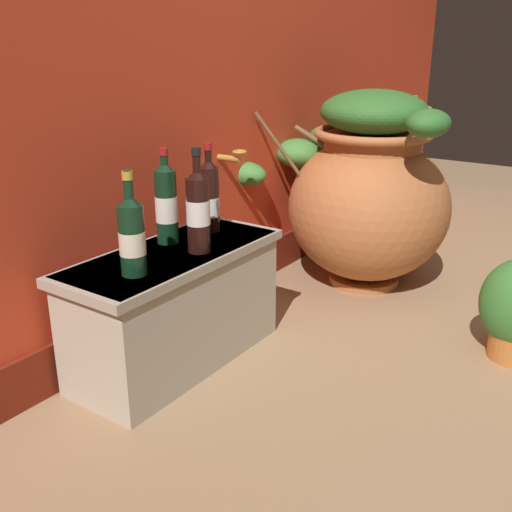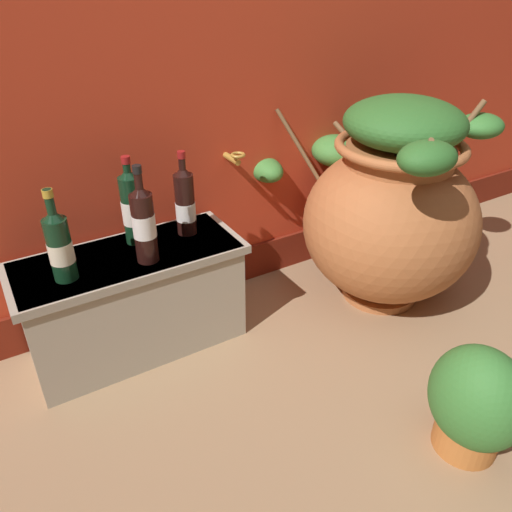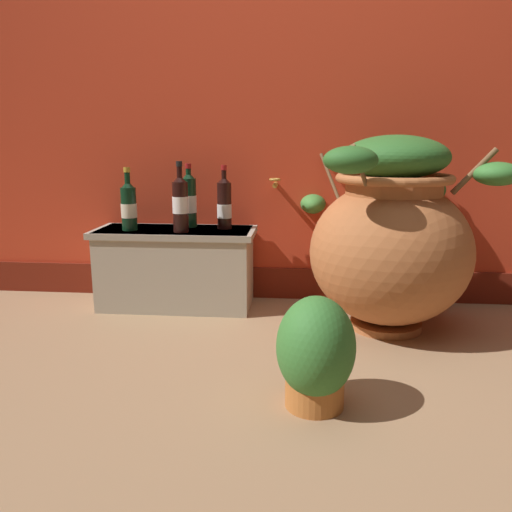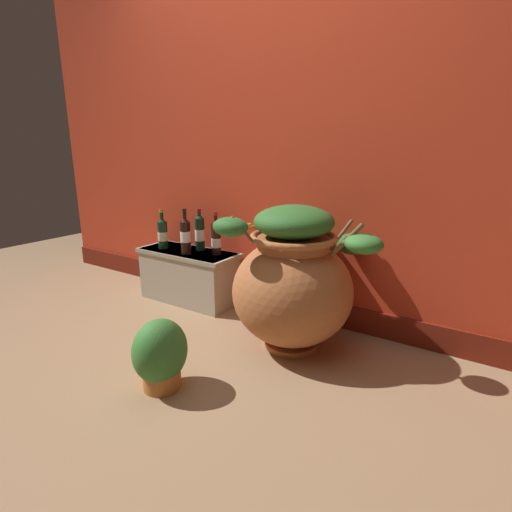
% 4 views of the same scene
% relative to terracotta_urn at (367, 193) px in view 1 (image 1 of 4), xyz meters
% --- Properties ---
extents(ground_plane, '(7.00, 7.00, 0.00)m').
position_rel_terracotta_urn_xyz_m(ground_plane, '(-0.41, -0.70, -0.41)').
color(ground_plane, '#9E7A56').
extents(terracotta_urn, '(0.89, 0.90, 0.84)m').
position_rel_terracotta_urn_xyz_m(terracotta_urn, '(0.00, 0.00, 0.00)').
color(terracotta_urn, '#B26638').
rests_on(terracotta_urn, ground_plane).
extents(stone_ledge, '(0.78, 0.33, 0.39)m').
position_rel_terracotta_urn_xyz_m(stone_ledge, '(-1.00, 0.21, -0.20)').
color(stone_ledge, '#B2A893').
rests_on(stone_ledge, ground_plane).
extents(wine_bottle_left, '(0.08, 0.08, 0.30)m').
position_rel_terracotta_urn_xyz_m(wine_bottle_left, '(-1.21, 0.17, 0.11)').
color(wine_bottle_left, black).
rests_on(wine_bottle_left, stone_ledge).
extents(wine_bottle_middle, '(0.07, 0.07, 0.31)m').
position_rel_terracotta_urn_xyz_m(wine_bottle_middle, '(-0.94, 0.28, 0.12)').
color(wine_bottle_middle, black).
rests_on(wine_bottle_middle, stone_ledge).
extents(wine_bottle_right, '(0.07, 0.07, 0.33)m').
position_rel_terracotta_urn_xyz_m(wine_bottle_right, '(-0.95, 0.14, 0.12)').
color(wine_bottle_right, black).
rests_on(wine_bottle_right, stone_ledge).
extents(wine_bottle_back, '(0.07, 0.07, 0.31)m').
position_rel_terracotta_urn_xyz_m(wine_bottle_back, '(-0.76, 0.25, 0.11)').
color(wine_bottle_back, black).
rests_on(wine_bottle_back, stone_ledge).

